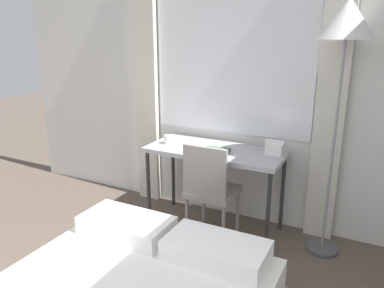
# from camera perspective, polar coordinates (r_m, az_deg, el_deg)

# --- Properties ---
(wall_back_with_window) EXTENTS (4.73, 0.13, 2.70)m
(wall_back_with_window) POSITION_cam_1_polar(r_m,az_deg,el_deg) (3.59, 4.40, 9.88)
(wall_back_with_window) COLOR silver
(wall_back_with_window) RESTS_ON ground_plane
(desk) EXTENTS (1.23, 0.55, 0.77)m
(desk) POSITION_cam_1_polar(r_m,az_deg,el_deg) (3.38, 3.54, -1.86)
(desk) COLOR #B2B2B7
(desk) RESTS_ON ground_plane
(desk_chair) EXTENTS (0.40, 0.40, 0.91)m
(desk_chair) POSITION_cam_1_polar(r_m,az_deg,el_deg) (3.19, 2.77, -6.57)
(desk_chair) COLOR gray
(desk_chair) RESTS_ON ground_plane
(standing_lamp) EXTENTS (0.40, 0.40, 2.02)m
(standing_lamp) POSITION_cam_1_polar(r_m,az_deg,el_deg) (2.99, 22.47, 15.45)
(standing_lamp) COLOR #4C4C51
(standing_lamp) RESTS_ON ground_plane
(telephone) EXTENTS (0.16, 0.13, 0.12)m
(telephone) POSITION_cam_1_polar(r_m,az_deg,el_deg) (3.28, 12.55, -0.57)
(telephone) COLOR white
(telephone) RESTS_ON desk
(book) EXTENTS (0.24, 0.20, 0.02)m
(book) POSITION_cam_1_polar(r_m,az_deg,el_deg) (3.26, 3.74, -1.04)
(book) COLOR #33664C
(book) RESTS_ON desk
(mug) EXTENTS (0.07, 0.07, 0.08)m
(mug) POSITION_cam_1_polar(r_m,az_deg,el_deg) (3.50, -3.69, 0.70)
(mug) COLOR white
(mug) RESTS_ON desk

